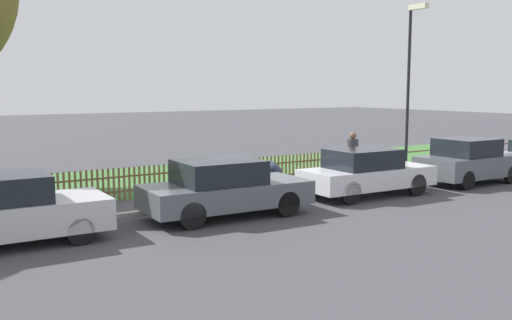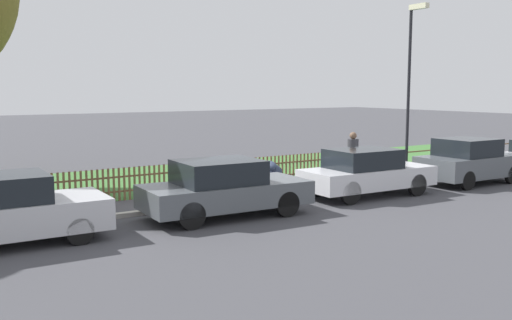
{
  "view_description": "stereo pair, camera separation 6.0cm",
  "coord_description": "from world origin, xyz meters",
  "px_view_note": "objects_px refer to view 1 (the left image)",
  "views": [
    {
      "loc": [
        -7.26,
        -13.69,
        3.28
      ],
      "look_at": [
        2.0,
        0.78,
        1.1
      ],
      "focal_mm": 40.0,
      "sensor_mm": 36.0,
      "label": 1
    },
    {
      "loc": [
        -7.2,
        -13.72,
        3.28
      ],
      "look_at": [
        2.0,
        0.78,
        1.1
      ],
      "focal_mm": 40.0,
      "sensor_mm": 36.0,
      "label": 2
    }
  ],
  "objects_px": {
    "parked_car_black_saloon": "(8,210)",
    "covered_motorcycle": "(259,174)",
    "parked_car_navy_estate": "(224,188)",
    "parked_car_white_van": "(469,161)",
    "parked_car_red_compact": "(366,172)",
    "street_lamp": "(411,72)",
    "pedestrian_near_fence": "(353,155)"
  },
  "relations": [
    {
      "from": "pedestrian_near_fence",
      "to": "covered_motorcycle",
      "type": "bearing_deg",
      "value": -0.2
    },
    {
      "from": "parked_car_black_saloon",
      "to": "parked_car_red_compact",
      "type": "xyz_separation_m",
      "value": [
        10.12,
        -0.03,
        -0.0
      ]
    },
    {
      "from": "parked_car_white_van",
      "to": "parked_car_red_compact",
      "type": "bearing_deg",
      "value": 178.02
    },
    {
      "from": "parked_car_black_saloon",
      "to": "parked_car_white_van",
      "type": "relative_size",
      "value": 1.06
    },
    {
      "from": "parked_car_white_van",
      "to": "covered_motorcycle",
      "type": "height_order",
      "value": "parked_car_white_van"
    },
    {
      "from": "parked_car_navy_estate",
      "to": "covered_motorcycle",
      "type": "distance_m",
      "value": 3.33
    },
    {
      "from": "parked_car_black_saloon",
      "to": "street_lamp",
      "type": "distance_m",
      "value": 14.38
    },
    {
      "from": "covered_motorcycle",
      "to": "street_lamp",
      "type": "bearing_deg",
      "value": 1.92
    },
    {
      "from": "covered_motorcycle",
      "to": "parked_car_black_saloon",
      "type": "bearing_deg",
      "value": -160.37
    },
    {
      "from": "parked_car_navy_estate",
      "to": "covered_motorcycle",
      "type": "xyz_separation_m",
      "value": [
        2.48,
        2.22,
        -0.11
      ]
    },
    {
      "from": "parked_car_red_compact",
      "to": "pedestrian_near_fence",
      "type": "distance_m",
      "value": 1.89
    },
    {
      "from": "parked_car_navy_estate",
      "to": "parked_car_red_compact",
      "type": "bearing_deg",
      "value": 3.49
    },
    {
      "from": "pedestrian_near_fence",
      "to": "parked_car_white_van",
      "type": "bearing_deg",
      "value": 161.44
    },
    {
      "from": "parked_car_red_compact",
      "to": "covered_motorcycle",
      "type": "height_order",
      "value": "parked_car_red_compact"
    },
    {
      "from": "covered_motorcycle",
      "to": "pedestrian_near_fence",
      "type": "relative_size",
      "value": 1.08
    },
    {
      "from": "parked_car_red_compact",
      "to": "pedestrian_near_fence",
      "type": "relative_size",
      "value": 2.35
    },
    {
      "from": "parked_car_black_saloon",
      "to": "parked_car_red_compact",
      "type": "relative_size",
      "value": 0.93
    },
    {
      "from": "parked_car_white_van",
      "to": "pedestrian_near_fence",
      "type": "relative_size",
      "value": 2.07
    },
    {
      "from": "parked_car_red_compact",
      "to": "parked_car_white_van",
      "type": "relative_size",
      "value": 1.13
    },
    {
      "from": "parked_car_navy_estate",
      "to": "parked_car_red_compact",
      "type": "xyz_separation_m",
      "value": [
        5.01,
        0.11,
        -0.01
      ]
    },
    {
      "from": "parked_car_red_compact",
      "to": "pedestrian_near_fence",
      "type": "height_order",
      "value": "pedestrian_near_fence"
    },
    {
      "from": "street_lamp",
      "to": "pedestrian_near_fence",
      "type": "bearing_deg",
      "value": -175.89
    },
    {
      "from": "parked_car_navy_estate",
      "to": "covered_motorcycle",
      "type": "bearing_deg",
      "value": 43.96
    },
    {
      "from": "parked_car_black_saloon",
      "to": "covered_motorcycle",
      "type": "distance_m",
      "value": 7.87
    },
    {
      "from": "parked_car_black_saloon",
      "to": "parked_car_red_compact",
      "type": "distance_m",
      "value": 10.12
    },
    {
      "from": "covered_motorcycle",
      "to": "street_lamp",
      "type": "distance_m",
      "value": 7.12
    },
    {
      "from": "parked_car_white_van",
      "to": "covered_motorcycle",
      "type": "distance_m",
      "value": 7.49
    },
    {
      "from": "parked_car_navy_estate",
      "to": "covered_motorcycle",
      "type": "height_order",
      "value": "parked_car_navy_estate"
    },
    {
      "from": "parked_car_black_saloon",
      "to": "parked_car_white_van",
      "type": "xyz_separation_m",
      "value": [
        14.71,
        -0.21,
        0.04
      ]
    },
    {
      "from": "parked_car_black_saloon",
      "to": "pedestrian_near_fence",
      "type": "height_order",
      "value": "pedestrian_near_fence"
    },
    {
      "from": "parked_car_navy_estate",
      "to": "street_lamp",
      "type": "xyz_separation_m",
      "value": [
        8.82,
        1.95,
        3.11
      ]
    },
    {
      "from": "parked_car_black_saloon",
      "to": "parked_car_navy_estate",
      "type": "bearing_deg",
      "value": -0.61
    }
  ]
}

